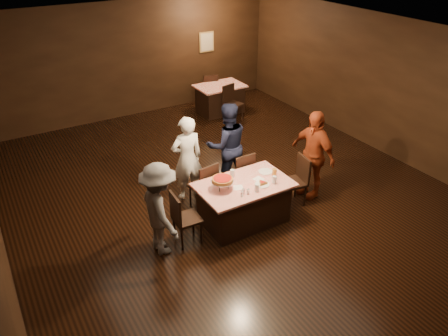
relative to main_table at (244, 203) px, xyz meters
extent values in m
plane|color=black|center=(0.24, 0.72, -0.39)|extent=(10.00, 10.00, 0.00)
cube|color=silver|center=(0.24, 0.72, 2.62)|extent=(8.00, 10.00, 0.04)
cube|color=black|center=(0.24, 5.72, 1.11)|extent=(8.00, 0.04, 3.00)
cube|color=black|center=(4.24, 0.72, 1.11)|extent=(0.04, 10.00, 3.00)
cube|color=tan|center=(2.44, 5.69, 1.31)|extent=(0.46, 0.03, 0.56)
cube|color=beige|center=(2.44, 5.67, 1.31)|extent=(0.38, 0.01, 0.48)
cube|color=#B3150B|center=(0.00, 0.00, 0.00)|extent=(1.60, 1.00, 0.77)
cube|color=red|center=(2.25, 4.63, 0.00)|extent=(1.30, 0.90, 0.77)
cube|color=black|center=(-0.40, 0.75, 0.09)|extent=(0.48, 0.48, 0.95)
cube|color=black|center=(0.40, 0.75, 0.09)|extent=(0.43, 0.43, 0.95)
cube|color=black|center=(-1.10, 0.00, 0.09)|extent=(0.45, 0.45, 0.95)
cube|color=black|center=(1.10, 0.00, 0.09)|extent=(0.48, 0.48, 0.95)
cube|color=black|center=(2.25, 3.93, 0.09)|extent=(0.51, 0.51, 0.95)
cube|color=black|center=(2.25, 5.23, 0.09)|extent=(0.51, 0.51, 0.95)
imported|color=white|center=(-0.48, 1.20, 0.45)|extent=(0.63, 0.43, 1.67)
imported|color=black|center=(0.42, 1.24, 0.48)|extent=(0.97, 0.83, 1.74)
imported|color=#5D5D62|center=(-1.55, 0.01, 0.40)|extent=(0.59, 1.02, 1.58)
imported|color=maroon|center=(1.59, 0.09, 0.48)|extent=(0.52, 1.05, 1.74)
cylinder|color=black|center=(-0.40, 0.15, 0.46)|extent=(0.01, 0.01, 0.15)
cylinder|color=black|center=(-0.49, 0.00, 0.46)|extent=(0.01, 0.01, 0.15)
cylinder|color=black|center=(-0.31, 0.00, 0.46)|extent=(0.01, 0.01, 0.15)
cylinder|color=silver|center=(-0.40, 0.05, 0.54)|extent=(0.38, 0.38, 0.01)
cylinder|color=#B27233|center=(-0.40, 0.05, 0.57)|extent=(0.35, 0.35, 0.05)
cylinder|color=#A5140C|center=(-0.40, 0.05, 0.60)|extent=(0.30, 0.30, 0.01)
cylinder|color=white|center=(0.25, -0.18, 0.39)|extent=(0.25, 0.25, 0.01)
cylinder|color=#B27233|center=(0.25, -0.18, 0.42)|extent=(0.18, 0.18, 0.04)
cylinder|color=#A5140C|center=(0.25, -0.18, 0.44)|extent=(0.14, 0.14, 0.01)
cylinder|color=white|center=(0.55, 0.15, 0.39)|extent=(0.25, 0.25, 0.01)
cylinder|color=silver|center=(0.05, -0.30, 0.46)|extent=(0.08, 0.08, 0.14)
cylinder|color=silver|center=(0.45, -0.25, 0.46)|extent=(0.08, 0.08, 0.14)
cylinder|color=#BF7F26|center=(0.60, -0.05, 0.46)|extent=(0.08, 0.08, 0.14)
cylinder|color=silver|center=(-0.05, 0.30, 0.46)|extent=(0.08, 0.08, 0.14)
cylinder|color=silver|center=(-0.18, -0.25, 0.43)|extent=(0.04, 0.04, 0.08)
cylinder|color=silver|center=(-0.18, -0.25, 0.47)|extent=(0.05, 0.05, 0.02)
cylinder|color=silver|center=(-0.12, -0.30, 0.43)|extent=(0.04, 0.04, 0.08)
cylinder|color=silver|center=(-0.12, -0.30, 0.47)|extent=(0.05, 0.05, 0.02)
cylinder|color=silver|center=(-0.24, -0.30, 0.43)|extent=(0.04, 0.04, 0.08)
cylinder|color=silver|center=(-0.24, -0.30, 0.47)|extent=(0.05, 0.05, 0.02)
cube|color=white|center=(0.30, 0.00, 0.39)|extent=(0.19, 0.19, 0.01)
cube|color=white|center=(-0.15, -0.05, 0.39)|extent=(0.21, 0.21, 0.01)
camera|label=1|loc=(-3.55, -5.25, 4.28)|focal=35.00mm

